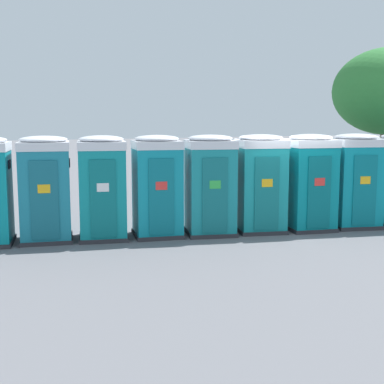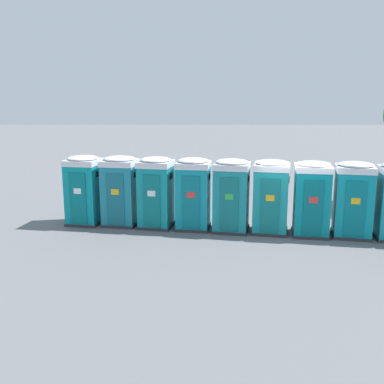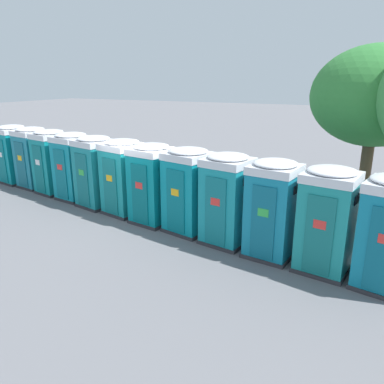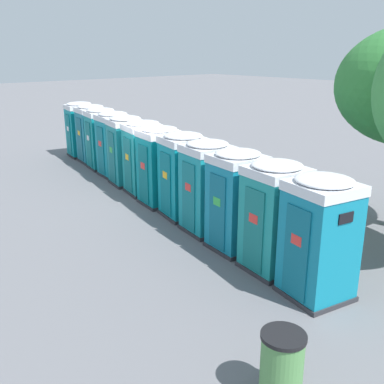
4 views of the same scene
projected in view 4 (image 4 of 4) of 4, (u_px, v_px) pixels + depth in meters
The scene contains 14 objects.
ground_plane at pixel (157, 197), 15.34m from camera, with size 120.00×120.00×0.00m, color slate.
portapotty_0 at pixel (81, 129), 20.93m from camera, with size 1.37×1.39×2.54m.
portapotty_1 at pixel (92, 133), 19.87m from camera, with size 1.39×1.38×2.54m.
portapotty_2 at pixel (102, 138), 18.74m from camera, with size 1.37×1.40×2.54m.
portapotty_3 at pixel (114, 144), 17.65m from camera, with size 1.33×1.35×2.54m.
portapotty_4 at pixel (127, 150), 16.51m from camera, with size 1.43×1.43×2.54m.
portapotty_5 at pixel (143, 157), 15.43m from camera, with size 1.43×1.43×2.54m.
portapotty_6 at pixel (160, 166), 14.30m from camera, with size 1.37×1.37×2.54m.
portapotty_7 at pixel (183, 175), 13.23m from camera, with size 1.47×1.43×2.54m.
portapotty_8 at pixel (207, 186), 12.11m from camera, with size 1.38×1.38×2.54m.
portapotty_9 at pixel (236, 200), 11.00m from camera, with size 1.32×1.35×2.54m.
portapotty_10 at pixel (274, 216), 9.91m from camera, with size 1.36×1.37×2.54m.
portapotty_11 at pixel (319, 237), 8.80m from camera, with size 1.45×1.42×2.54m.
trash_can at pixel (282, 366), 6.35m from camera, with size 0.65×0.65×1.04m.
Camera 4 is at (11.78, -8.68, 4.78)m, focal length 42.00 mm.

